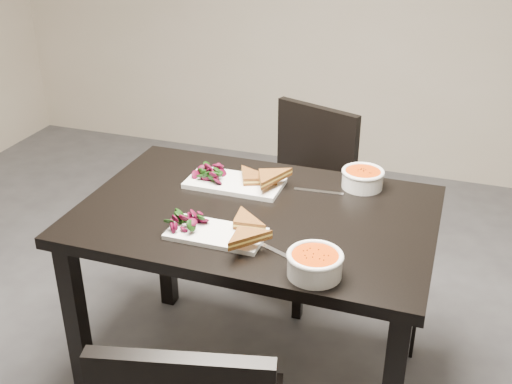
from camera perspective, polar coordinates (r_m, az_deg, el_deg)
table at (r=2.16m, az=0.00°, el=-3.99°), size 1.20×0.80×0.75m
chair_far at (r=2.86m, az=4.16°, el=0.30°), size 0.54×0.54×0.85m
plate_near at (r=1.97m, az=-3.67°, el=-3.85°), size 0.31×0.15×0.02m
sandwich_near at (r=1.94m, az=-1.75°, el=-3.13°), size 0.16×0.13×0.05m
salad_near at (r=1.99m, az=-6.36°, el=-2.64°), size 0.10×0.09×0.04m
soup_bowl_near at (r=1.77m, az=5.41°, el=-6.48°), size 0.16×0.16×0.07m
cutlery_near at (r=1.91m, az=1.12°, el=-5.10°), size 0.17×0.09×0.00m
plate_far at (r=2.28m, az=-1.97°, el=0.81°), size 0.35×0.18×0.02m
sandwich_far at (r=2.23m, az=-0.56°, el=1.27°), size 0.21×0.19×0.06m
salad_far at (r=2.30m, az=-4.31°, el=1.90°), size 0.11×0.10×0.05m
soup_bowl_far at (r=2.29m, az=9.75°, el=1.33°), size 0.16×0.16×0.07m
cutlery_far at (r=2.25m, az=5.76°, el=0.05°), size 0.18×0.03×0.00m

